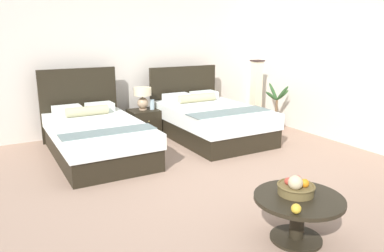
{
  "coord_description": "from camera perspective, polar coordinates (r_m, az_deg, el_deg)",
  "views": [
    {
      "loc": [
        -2.37,
        -3.69,
        1.82
      ],
      "look_at": [
        -0.03,
        0.48,
        0.6
      ],
      "focal_mm": 34.64,
      "sensor_mm": 36.0,
      "label": 1
    }
  ],
  "objects": [
    {
      "name": "ground_plane",
      "position": [
        4.76,
        3.14,
        -8.37
      ],
      "size": [
        9.26,
        9.57,
        0.02
      ],
      "primitive_type": "cube",
      "color": "#A07F6A"
    },
    {
      "name": "potted_palm",
      "position": [
        7.27,
        12.79,
        1.21
      ],
      "size": [
        0.55,
        0.55,
        0.88
      ],
      "color": "brown",
      "rests_on": "ground"
    },
    {
      "name": "fruit_bowl",
      "position": [
        3.44,
        15.72,
        -9.06
      ],
      "size": [
        0.34,
        0.34,
        0.2
      ],
      "color": "brown",
      "rests_on": "coffee_table"
    },
    {
      "name": "wall_back",
      "position": [
        7.1,
        -9.94,
        10.61
      ],
      "size": [
        9.26,
        0.12,
        2.78
      ],
      "primitive_type": "cube",
      "color": "silver",
      "rests_on": "ground"
    },
    {
      "name": "bed_near_corner",
      "position": [
        6.52,
        2.73,
        0.94
      ],
      "size": [
        1.41,
        2.15,
        1.17
      ],
      "color": "black",
      "rests_on": "ground"
    },
    {
      "name": "bed_near_window",
      "position": [
        5.76,
        -14.54,
        -1.5
      ],
      "size": [
        1.29,
        2.19,
        1.23
      ],
      "color": "black",
      "rests_on": "ground"
    },
    {
      "name": "loose_apple",
      "position": [
        3.12,
        15.74,
        -12.16
      ],
      "size": [
        0.08,
        0.08,
        0.08
      ],
      "color": "gold",
      "rests_on": "coffee_table"
    },
    {
      "name": "floor_lamp_corner",
      "position": [
        7.55,
        9.83,
        5.1
      ],
      "size": [
        0.21,
        0.21,
        1.28
      ],
      "color": "#311F1D",
      "rests_on": "ground"
    },
    {
      "name": "nightstand",
      "position": [
        6.77,
        -7.42,
        0.58
      ],
      "size": [
        0.51,
        0.49,
        0.46
      ],
      "color": "black",
      "rests_on": "ground"
    },
    {
      "name": "vase",
      "position": [
        6.72,
        -6.16,
        3.3
      ],
      "size": [
        0.08,
        0.08,
        0.18
      ],
      "color": "#A9C4CE",
      "rests_on": "nightstand"
    },
    {
      "name": "coffee_table",
      "position": [
        3.48,
        16.01,
        -12.18
      ],
      "size": [
        0.79,
        0.79,
        0.42
      ],
      "color": "black",
      "rests_on": "ground"
    },
    {
      "name": "wall_side_right",
      "position": [
        6.63,
        22.74,
        9.49
      ],
      "size": [
        0.12,
        5.17,
        2.78
      ],
      "primitive_type": "cube",
      "color": "silver",
      "rests_on": "ground"
    },
    {
      "name": "table_lamp",
      "position": [
        6.69,
        -7.62,
        4.63
      ],
      "size": [
        0.32,
        0.32,
        0.4
      ],
      "color": "tan",
      "rests_on": "nightstand"
    }
  ]
}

